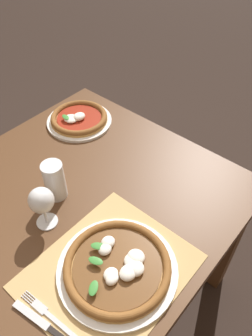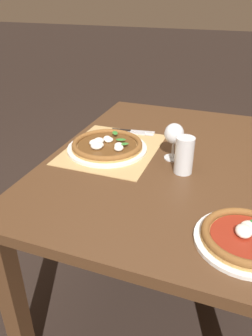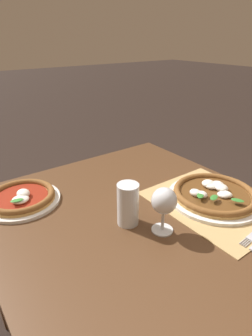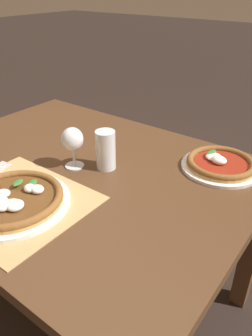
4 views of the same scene
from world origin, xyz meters
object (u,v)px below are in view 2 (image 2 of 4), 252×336
at_px(pizza_far, 246,237).
at_px(knife, 133,131).
at_px(pizza_near, 107,146).
at_px(wine_glass, 174,135).
at_px(fork, 134,133).
at_px(pint_glass, 184,156).

distance_m(pizza_far, knife, 0.86).
bearing_deg(knife, pizza_near, -9.71).
xyz_separation_m(pizza_far, wine_glass, (-0.44, -0.31, 0.09)).
relative_size(wine_glass, knife, 0.72).
xyz_separation_m(wine_glass, fork, (-0.19, -0.24, -0.10)).
relative_size(pizza_far, wine_glass, 1.83).
relative_size(pizza_near, wine_glass, 2.26).
distance_m(pizza_near, wine_glass, 0.30).
relative_size(pizza_near, pint_glass, 2.41).
height_order(pizza_near, knife, pizza_near).
bearing_deg(fork, knife, -154.50).
relative_size(pizza_far, pint_glass, 1.96).
distance_m(pizza_far, fork, 0.83).
bearing_deg(knife, wine_glass, 49.50).
xyz_separation_m(pizza_far, knife, (-0.65, -0.56, -0.01)).
bearing_deg(pizza_near, wine_glass, 94.78).
height_order(wine_glass, pint_glass, wine_glass).
bearing_deg(wine_glass, fork, -128.51).
xyz_separation_m(pint_glass, fork, (-0.29, -0.30, -0.06)).
bearing_deg(pint_glass, pizza_near, -102.16).
bearing_deg(fork, pizza_far, 41.09).
height_order(wine_glass, fork, wine_glass).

